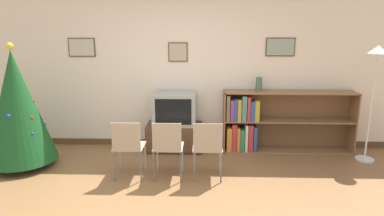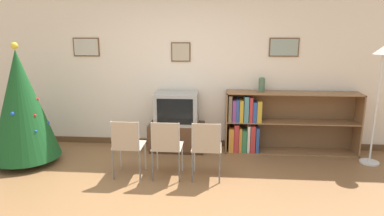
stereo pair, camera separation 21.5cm
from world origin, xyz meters
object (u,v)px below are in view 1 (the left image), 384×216
at_px(television, 174,109).
at_px(standing_lamp, 375,74).
at_px(folding_chair_left, 128,146).
at_px(folding_chair_right, 208,147).
at_px(bookshelf, 264,123).
at_px(tv_console, 175,137).
at_px(christmas_tree, 17,107).
at_px(folding_chair_center, 168,146).
at_px(vase, 259,84).

distance_m(television, standing_lamp, 3.08).
bearing_deg(television, folding_chair_left, -115.83).
height_order(folding_chair_left, folding_chair_right, same).
bearing_deg(folding_chair_left, television, 64.17).
height_order(folding_chair_right, bookshelf, bookshelf).
relative_size(tv_console, television, 1.31).
height_order(christmas_tree, bookshelf, christmas_tree).
height_order(television, folding_chair_right, television).
height_order(christmas_tree, folding_chair_right, christmas_tree).
relative_size(folding_chair_center, vase, 3.63).
xyz_separation_m(christmas_tree, standing_lamp, (5.20, 0.40, 0.45)).
distance_m(folding_chair_center, standing_lamp, 3.21).
bearing_deg(television, bookshelf, 2.42).
bearing_deg(christmas_tree, bookshelf, 12.02).
relative_size(tv_console, folding_chair_right, 1.12).
bearing_deg(tv_console, vase, 4.41).
bearing_deg(folding_chair_left, vase, 32.49).
distance_m(christmas_tree, tv_console, 2.42).
height_order(television, standing_lamp, standing_lamp).
bearing_deg(folding_chair_left, folding_chair_center, 0.00).
height_order(television, folding_chair_center, television).
bearing_deg(folding_chair_right, bookshelf, 51.27).
distance_m(vase, standing_lamp, 1.70).
distance_m(television, vase, 1.43).
bearing_deg(folding_chair_left, folding_chair_right, 0.00).
distance_m(television, folding_chair_right, 1.25).
height_order(tv_console, folding_chair_right, folding_chair_right).
distance_m(folding_chair_center, folding_chair_right, 0.53).
distance_m(folding_chair_left, bookshelf, 2.32).
height_order(bookshelf, standing_lamp, standing_lamp).
bearing_deg(bookshelf, television, -177.58).
height_order(christmas_tree, folding_chair_center, christmas_tree).
height_order(tv_console, television, television).
bearing_deg(bookshelf, standing_lamp, -14.20).
bearing_deg(christmas_tree, folding_chair_center, -9.87).
bearing_deg(folding_chair_right, standing_lamp, 17.62).
bearing_deg(folding_chair_right, television, 115.83).
bearing_deg(christmas_tree, folding_chair_left, -12.93).
relative_size(folding_chair_right, bookshelf, 0.39).
bearing_deg(bookshelf, vase, 155.28).
bearing_deg(folding_chair_right, tv_console, 115.78).
xyz_separation_m(christmas_tree, bookshelf, (3.67, 0.78, -0.42)).
bearing_deg(tv_console, folding_chair_right, -64.22).
distance_m(folding_chair_left, folding_chair_center, 0.53).
xyz_separation_m(folding_chair_center, folding_chair_right, (0.53, 0.00, 0.00)).
distance_m(bookshelf, standing_lamp, 1.80).
bearing_deg(standing_lamp, vase, 165.11).
xyz_separation_m(vase, standing_lamp, (1.62, -0.43, 0.24)).
relative_size(vase, standing_lamp, 0.13).
distance_m(christmas_tree, folding_chair_right, 2.80).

